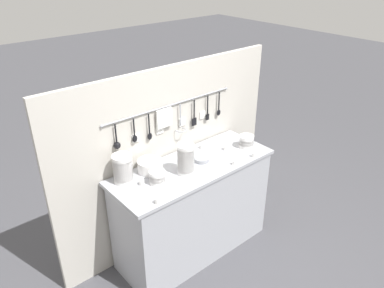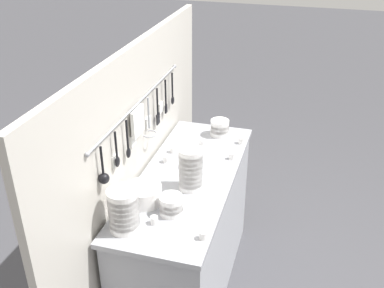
{
  "view_description": "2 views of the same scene",
  "coord_description": "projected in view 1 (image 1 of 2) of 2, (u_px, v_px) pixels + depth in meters",
  "views": [
    {
      "loc": [
        -1.74,
        -2.04,
        2.52
      ],
      "look_at": [
        -0.03,
        -0.03,
        1.13
      ],
      "focal_mm": 35.0,
      "sensor_mm": 36.0,
      "label": 1
    },
    {
      "loc": [
        -2.2,
        -0.65,
        2.36
      ],
      "look_at": [
        0.05,
        -0.01,
        1.1
      ],
      "focal_mm": 42.0,
      "sensor_mm": 36.0,
      "label": 2
    }
  ],
  "objects": [
    {
      "name": "cup_front_right",
      "position": [
        202.0,
        146.0,
        3.37
      ],
      "size": [
        0.04,
        0.04,
        0.04
      ],
      "color": "white",
      "rests_on": "counter"
    },
    {
      "name": "bowl_stack_wide_centre",
      "position": [
        246.0,
        141.0,
        3.38
      ],
      "size": [
        0.13,
        0.13,
        0.11
      ],
      "color": "white",
      "rests_on": "counter"
    },
    {
      "name": "counter",
      "position": [
        193.0,
        209.0,
        3.33
      ],
      "size": [
        1.45,
        0.55,
        0.91
      ],
      "color": "#9EA0A8",
      "rests_on": "ground"
    },
    {
      "name": "ground_plane",
      "position": [
        193.0,
        248.0,
        3.54
      ],
      "size": [
        20.0,
        20.0,
        0.0
      ],
      "primitive_type": "plane",
      "color": "#424247"
    },
    {
      "name": "back_wall",
      "position": [
        171.0,
        158.0,
        3.36
      ],
      "size": [
        2.25,
        0.11,
        1.69
      ],
      "color": "#BCB7AD",
      "rests_on": "ground"
    },
    {
      "name": "bowl_stack_tall_left",
      "position": [
        123.0,
        169.0,
        2.85
      ],
      "size": [
        0.15,
        0.15,
        0.23
      ],
      "color": "white",
      "rests_on": "counter"
    },
    {
      "name": "cup_centre",
      "position": [
        234.0,
        163.0,
        3.12
      ],
      "size": [
        0.04,
        0.04,
        0.04
      ],
      "color": "white",
      "rests_on": "counter"
    },
    {
      "name": "cup_mid_row",
      "position": [
        157.0,
        201.0,
        2.65
      ],
      "size": [
        0.04,
        0.04,
        0.04
      ],
      "color": "white",
      "rests_on": "counter"
    },
    {
      "name": "cup_edge_near",
      "position": [
        254.0,
        155.0,
        3.24
      ],
      "size": [
        0.04,
        0.04,
        0.04
      ],
      "color": "white",
      "rests_on": "counter"
    },
    {
      "name": "bowl_stack_back_corner",
      "position": [
        186.0,
        159.0,
        2.96
      ],
      "size": [
        0.14,
        0.14,
        0.26
      ],
      "color": "white",
      "rests_on": "counter"
    },
    {
      "name": "plate_stack",
      "position": [
        150.0,
        166.0,
        3.02
      ],
      "size": [
        0.2,
        0.2,
        0.1
      ],
      "color": "white",
      "rests_on": "counter"
    },
    {
      "name": "steel_mixing_bowl",
      "position": [
        201.0,
        159.0,
        3.18
      ],
      "size": [
        0.13,
        0.13,
        0.03
      ],
      "color": "#93969E",
      "rests_on": "counter"
    },
    {
      "name": "bowl_stack_nested_right",
      "position": [
        157.0,
        177.0,
        2.86
      ],
      "size": [
        0.13,
        0.13,
        0.11
      ],
      "color": "white",
      "rests_on": "counter"
    },
    {
      "name": "cup_by_caddy",
      "position": [
        226.0,
        148.0,
        3.35
      ],
      "size": [
        0.04,
        0.04,
        0.04
      ],
      "color": "white",
      "rests_on": "counter"
    },
    {
      "name": "cup_edge_far",
      "position": [
        190.0,
        151.0,
        3.3
      ],
      "size": [
        0.04,
        0.04,
        0.04
      ],
      "color": "white",
      "rests_on": "counter"
    },
    {
      "name": "cup_back_right",
      "position": [
        142.0,
        182.0,
        2.86
      ],
      "size": [
        0.04,
        0.04,
        0.04
      ],
      "color": "white",
      "rests_on": "counter"
    }
  ]
}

